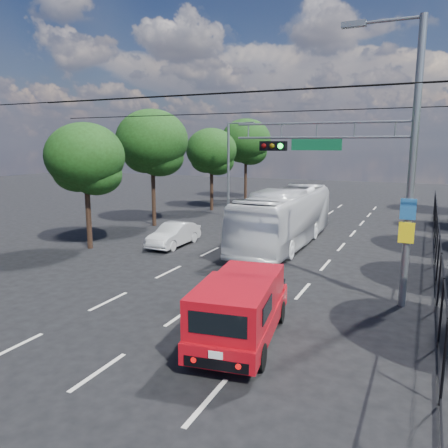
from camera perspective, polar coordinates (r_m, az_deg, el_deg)
The scene contains 14 objects.
ground at distance 11.75m, azimuth -16.07°, elevation -18.07°, with size 120.00×120.00×0.00m, color black.
lane_markings at distance 23.42m, azimuth 6.94°, elevation -3.29°, with size 6.12×38.00×0.01m.
signal_mast at distance 15.75m, azimuth 19.03°, elevation 8.83°, with size 6.43×0.39×9.50m.
streetlight_left at distance 32.56m, azimuth 0.84°, elevation 7.63°, with size 2.09×0.22×7.08m.
utility_wires at distance 18.00m, azimuth 2.12°, elevation 15.86°, with size 22.00×5.04×0.74m.
fence_right at distance 20.35m, azimuth 26.11°, elevation -3.42°, with size 0.06×34.03×2.00m.
tree_left_b at distance 23.98m, azimuth -17.57°, elevation 7.69°, with size 4.08×4.08×6.63m.
tree_left_c at distance 29.85m, azimuth -9.32°, elevation 10.04°, with size 4.80×4.80×7.80m.
tree_left_d at distance 36.57m, azimuth -1.61°, elevation 9.15°, with size 4.20×4.20×6.83m.
tree_left_e at distance 43.93m, azimuth 2.90°, elevation 10.42°, with size 4.92×4.92×7.99m.
red_pickup at distance 12.47m, azimuth 2.25°, elevation -10.76°, with size 2.59×5.35×1.92m.
navy_hatchback at distance 13.63m, azimuth 1.74°, elevation -10.31°, with size 1.66×4.13×1.41m, color black.
white_bus at distance 24.23m, azimuth 7.96°, elevation 0.88°, with size 2.60×11.13×3.10m, color white.
white_van at distance 24.06m, azimuth -6.56°, elevation -1.39°, with size 1.33×3.82×1.26m, color silver.
Camera 1 is at (6.99, -7.66, 5.53)m, focal length 35.00 mm.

